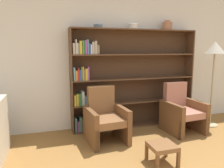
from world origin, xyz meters
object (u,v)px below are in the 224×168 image
floor_lamp (215,53)px  footstool (162,148)px  vase_tall (167,26)px  armchair_cushioned (182,111)px  bookshelf (124,80)px  armchair_leather (105,118)px  bowl_brass (134,26)px  bowl_stoneware (98,26)px

floor_lamp → footstool: floor_lamp is taller
vase_tall → armchair_cushioned: size_ratio=0.22×
bookshelf → armchair_cushioned: bearing=-30.8°
armchair_leather → bowl_brass: bearing=-147.7°
footstool → armchair_leather: bearing=118.8°
footstool → floor_lamp: bearing=31.9°
armchair_cushioned → footstool: bearing=40.4°
bookshelf → armchair_leather: size_ratio=2.76×
vase_tall → armchair_cushioned: bearing=-84.7°
bowl_stoneware → vase_tall: size_ratio=0.86×
armchair_cushioned → floor_lamp: size_ratio=0.54×
bookshelf → bowl_brass: size_ratio=14.82×
armchair_leather → footstool: (0.54, -0.99, -0.16)m
bookshelf → vase_tall: bearing=-1.7°
vase_tall → floor_lamp: (0.83, -0.45, -0.55)m
bowl_stoneware → floor_lamp: bearing=-11.3°
armchair_cushioned → footstool: size_ratio=2.61×
armchair_leather → floor_lamp: size_ratio=0.54×
bookshelf → armchair_cushioned: size_ratio=2.76×
bowl_stoneware → footstool: (0.52, -1.55, -1.77)m
bowl_stoneware → vase_tall: 1.45m
footstool → bookshelf: bearing=89.8°
bowl_stoneware → footstool: 2.41m
bowl_stoneware → armchair_cushioned: (1.50, -0.56, -1.61)m
bowl_brass → bowl_stoneware: bearing=180.0°
bookshelf → floor_lamp: (1.75, -0.48, 0.53)m
bookshelf → vase_tall: (0.93, -0.03, 1.09)m
bowl_stoneware → floor_lamp: size_ratio=0.10×
bookshelf → bowl_stoneware: bearing=-177.1°
bookshelf → bowl_brass: (0.18, -0.03, 1.06)m
footstool → bowl_brass: bearing=83.1°
armchair_leather → bookshelf: bearing=-138.3°
bowl_stoneware → footstool: bearing=-71.4°
bowl_stoneware → bowl_brass: (0.71, 0.00, 0.02)m
footstool → vase_tall: bearing=58.9°
floor_lamp → vase_tall: bearing=151.2°
armchair_leather → armchair_cushioned: 1.53m
armchair_leather → floor_lamp: (2.30, 0.10, 1.10)m
vase_tall → footstool: 2.56m
armchair_leather → floor_lamp: bearing=177.5°
bowl_stoneware → vase_tall: bearing=0.0°
floor_lamp → footstool: size_ratio=4.86×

